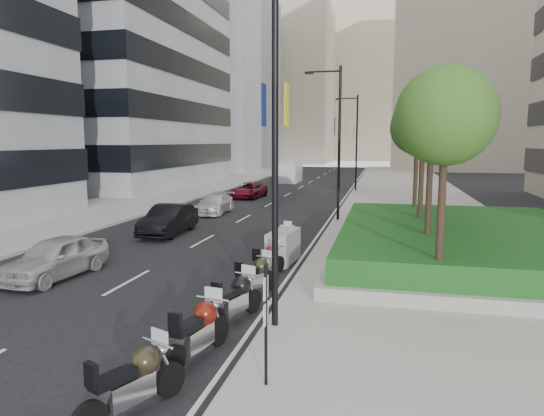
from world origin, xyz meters
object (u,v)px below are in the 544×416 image
(motorcycle_6, at_px, (284,238))
(lamp_post_2, at_px, (355,138))
(car_a, at_px, (56,257))
(parking_sign, at_px, (266,319))
(motorcycle_4, at_px, (268,261))
(motorcycle_2, at_px, (236,298))
(lamp_post_1, at_px, (337,136))
(delivery_van, at_px, (290,173))
(motorcycle_0, at_px, (134,381))
(motorcycle_3, at_px, (256,277))
(motorcycle_5, at_px, (283,247))
(car_b, at_px, (169,220))
(car_c, at_px, (215,204))
(motorcycle_1, at_px, (199,330))
(car_d, at_px, (249,190))
(lamp_post_0, at_px, (269,128))

(motorcycle_6, bearing_deg, lamp_post_2, 2.01)
(motorcycle_6, bearing_deg, car_a, 135.95)
(parking_sign, relative_size, motorcycle_4, 1.22)
(parking_sign, bearing_deg, motorcycle_2, 115.94)
(motorcycle_2, bearing_deg, lamp_post_1, 14.38)
(motorcycle_2, bearing_deg, delivery_van, 26.73)
(motorcycle_0, bearing_deg, motorcycle_3, 20.94)
(motorcycle_3, bearing_deg, motorcycle_6, 28.08)
(motorcycle_5, distance_m, car_b, 8.22)
(car_a, relative_size, car_c, 0.97)
(car_a, bearing_deg, car_c, 93.95)
(motorcycle_0, relative_size, car_c, 0.50)
(motorcycle_2, xyz_separation_m, motorcycle_4, (-0.19, 4.38, -0.07))
(lamp_post_2, relative_size, motorcycle_6, 4.32)
(car_a, distance_m, car_b, 8.30)
(motorcycle_3, bearing_deg, motorcycle_1, -156.28)
(lamp_post_2, bearing_deg, car_b, -108.50)
(motorcycle_0, xyz_separation_m, delivery_van, (-6.51, 48.26, 0.43))
(motorcycle_3, distance_m, car_b, 11.08)
(motorcycle_2, distance_m, car_a, 7.83)
(lamp_post_2, height_order, car_b, lamp_post_2)
(motorcycle_0, distance_m, car_d, 32.82)
(lamp_post_2, height_order, motorcycle_2, lamp_post_2)
(motorcycle_4, distance_m, motorcycle_6, 4.22)
(lamp_post_0, height_order, motorcycle_2, lamp_post_0)
(car_d, bearing_deg, delivery_van, 92.12)
(delivery_van, bearing_deg, lamp_post_1, -74.26)
(car_b, bearing_deg, motorcycle_5, -34.77)
(motorcycle_1, bearing_deg, car_d, 25.15)
(motorcycle_6, bearing_deg, car_d, 25.27)
(motorcycle_4, xyz_separation_m, motorcycle_6, (-0.27, 4.21, -0.02))
(motorcycle_1, relative_size, motorcycle_5, 1.11)
(motorcycle_4, distance_m, car_a, 7.41)
(lamp_post_1, xyz_separation_m, car_a, (-8.36, -14.05, -4.34))
(motorcycle_1, height_order, motorcycle_4, motorcycle_1)
(motorcycle_1, xyz_separation_m, delivery_van, (-6.80, 45.96, 0.39))
(delivery_van, bearing_deg, motorcycle_4, -80.83)
(car_b, bearing_deg, motorcycle_4, -45.91)
(motorcycle_5, bearing_deg, lamp_post_1, -0.64)
(parking_sign, xyz_separation_m, motorcycle_2, (-1.63, 3.35, -0.82))
(lamp_post_0, xyz_separation_m, motorcycle_2, (-0.97, 0.35, -4.43))
(motorcycle_6, bearing_deg, lamp_post_1, -4.89)
(lamp_post_0, relative_size, motorcycle_2, 3.89)
(motorcycle_6, bearing_deg, motorcycle_4, -171.24)
(car_c, bearing_deg, car_b, -90.39)
(motorcycle_4, relative_size, car_d, 0.45)
(lamp_post_2, xyz_separation_m, motorcycle_4, (-1.16, -30.28, -4.50))
(lamp_post_0, relative_size, car_a, 2.12)
(motorcycle_2, bearing_deg, motorcycle_6, 20.74)
(motorcycle_2, height_order, car_d, car_d)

